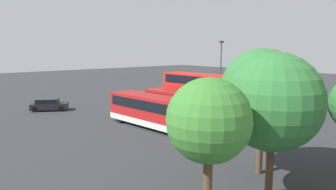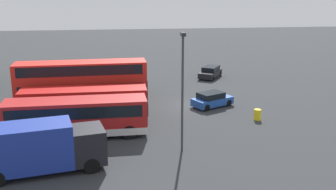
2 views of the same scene
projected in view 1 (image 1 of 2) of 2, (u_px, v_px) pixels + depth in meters
The scene contains 14 objects.
ground_plane at pixel (151, 105), 42.06m from camera, with size 140.00×140.00×0.00m, color #2D3033.
bus_single_deck_near_end at pixel (249, 96), 38.65m from camera, with size 2.87×10.86×2.95m.
bus_single_deck_second at pixel (228, 98), 36.74m from camera, with size 2.65×10.57×2.95m.
bus_double_decker_third at pixel (210, 95), 33.97m from camera, with size 3.08×12.01×4.55m.
bus_single_deck_fourth at pixel (189, 107), 31.58m from camera, with size 2.73×11.27×2.95m.
bus_single_deck_fifth at pixel (157, 111), 29.35m from camera, with size 3.28×11.68×2.95m.
box_truck_blue at pixel (287, 92), 41.28m from camera, with size 4.01×7.86×3.20m.
car_hatchback_silver at pixel (49, 105), 37.97m from camera, with size 4.46×3.71×1.43m.
car_small_green at pixel (146, 97), 43.79m from camera, with size 3.40×4.31×1.43m.
lamp_post_tall at pixel (221, 65), 46.29m from camera, with size 0.70×0.30×8.33m.
waste_bin_yellow at pixel (157, 93), 48.89m from camera, with size 0.60×0.60×0.95m, color yellow.
tree_leftmost at pixel (209, 121), 12.18m from camera, with size 3.31×3.31×6.30m.
tree_midleft at pixel (262, 91), 18.34m from camera, with size 4.82×4.82×7.36m.
tree_rightmost at pixel (273, 102), 14.86m from camera, with size 4.65×4.65×7.22m.
Camera 1 is at (25.10, 33.03, 7.38)m, focal length 34.33 mm.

